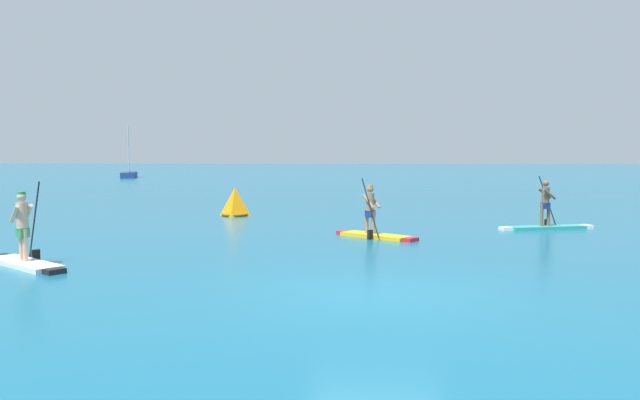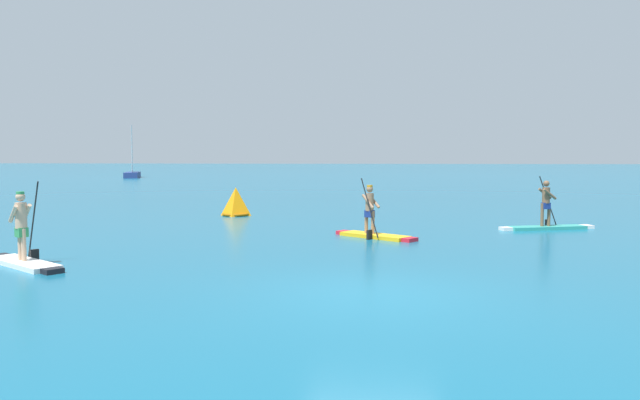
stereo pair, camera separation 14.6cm
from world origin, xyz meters
name	(u,v)px [view 1 (the left image)]	position (x,y,z in m)	size (l,w,h in m)	color
ground	(375,294)	(0.00, 0.00, 0.00)	(440.00, 440.00, 0.00)	#145B7A
paddleboarder_near_left	(24,251)	(-8.19, 1.91, 0.34)	(2.91, 2.14, 1.98)	white
paddleboarder_mid_center	(374,227)	(-0.31, 7.96, 0.33)	(2.64, 2.05, 1.90)	yellow
paddleboarder_far_right	(546,220)	(5.60, 10.99, 0.33)	(3.42, 1.58, 1.88)	teal
race_marker_buoy	(235,203)	(-6.53, 14.47, 0.54)	(1.18, 1.18, 1.22)	orange
sailboat_left_horizon	(129,171)	(-32.22, 60.58, 0.76)	(3.66, 6.43, 6.42)	navy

